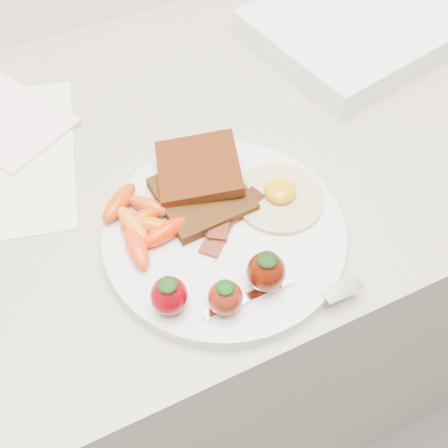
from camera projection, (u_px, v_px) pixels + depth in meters
name	position (u px, v px, depth m)	size (l,w,h in m)	color
counter	(201.00, 308.00, 1.08)	(2.00, 0.60, 0.90)	gray
plate	(224.00, 234.00, 0.63)	(0.27, 0.27, 0.02)	silver
toast_lower	(202.00, 195.00, 0.64)	(0.10, 0.10, 0.01)	black
toast_upper	(199.00, 168.00, 0.64)	(0.09, 0.09, 0.01)	black
fried_egg	(280.00, 196.00, 0.64)	(0.13, 0.13, 0.02)	beige
bacon_strips	(226.00, 215.00, 0.63)	(0.10, 0.10, 0.01)	#4A1106
baby_carrots	(141.00, 223.00, 0.61)	(0.09, 0.12, 0.02)	#C23D04
strawberries	(223.00, 286.00, 0.55)	(0.14, 0.06, 0.05)	#6E0009
fork	(292.00, 293.00, 0.57)	(0.16, 0.05, 0.00)	white
notepad	(3.00, 119.00, 0.74)	(0.12, 0.17, 0.01)	white
appliance	(360.00, 25.00, 0.84)	(0.30, 0.24, 0.04)	white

